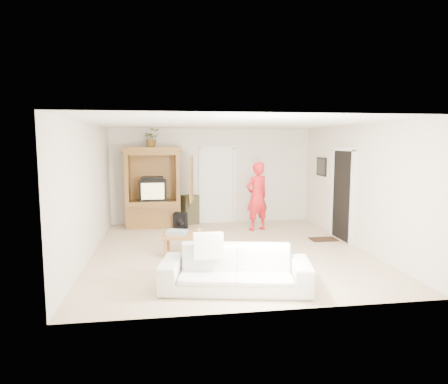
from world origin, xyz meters
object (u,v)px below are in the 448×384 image
object	(u,v)px
coffee_table	(191,236)
sofa	(235,269)
man	(257,196)
armoire	(154,193)

from	to	relation	value
coffee_table	sofa	bearing A→B (deg)	-67.17
man	coffee_table	size ratio (longest dim) A/B	1.43
armoire	man	world-z (taller)	armoire
armoire	sofa	xyz separation A→B (m)	(1.32, -4.83, -0.58)
sofa	coffee_table	world-z (taller)	sofa
coffee_table	man	bearing A→B (deg)	55.77
armoire	sofa	size ratio (longest dim) A/B	0.94
armoire	coffee_table	bearing A→B (deg)	-74.33
armoire	coffee_table	distance (m)	2.98
armoire	man	size ratio (longest dim) A/B	1.21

